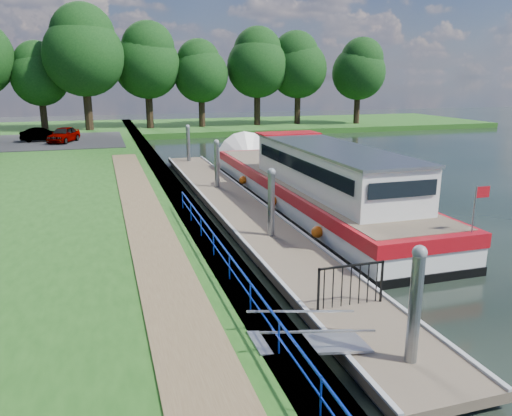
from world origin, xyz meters
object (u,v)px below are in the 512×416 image
object	(u,v)px
pontoon	(239,211)
car_a	(64,134)
barge	(304,183)
car_b	(42,135)

from	to	relation	value
pontoon	car_a	distance (m)	25.23
car_a	barge	bearing A→B (deg)	-39.72
pontoon	car_b	size ratio (longest dim) A/B	8.64
barge	car_a	size ratio (longest dim) A/B	5.52
car_a	car_b	size ratio (longest dim) A/B	1.10
car_a	pontoon	bearing A→B (deg)	-48.02
barge	car_a	bearing A→B (deg)	118.80
pontoon	barge	world-z (taller)	barge
pontoon	car_a	xyz separation A→B (m)	(-8.83, 23.60, 1.30)
pontoon	car_b	bearing A→B (deg)	113.22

